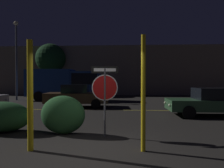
{
  "coord_description": "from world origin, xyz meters",
  "views": [
    {
      "loc": [
        0.85,
        -5.35,
        1.79
      ],
      "look_at": [
        0.29,
        3.74,
        1.63
      ],
      "focal_mm": 35.0,
      "sensor_mm": 36.0,
      "label": 1
    }
  ],
  "objects": [
    {
      "name": "tree_0",
      "position": [
        -7.88,
        19.71,
        4.3
      ],
      "size": [
        3.47,
        3.47,
        6.05
      ],
      "color": "#422D1E",
      "rests_on": "ground_plane"
    },
    {
      "name": "hedge_bush_1",
      "position": [
        -3.38,
        1.91,
        0.52
      ],
      "size": [
        1.98,
        1.11,
        1.05
      ],
      "primitive_type": "ellipsoid",
      "color": "#285B2D",
      "rests_on": "ground_plane"
    },
    {
      "name": "passing_car_2",
      "position": [
        -2.36,
        8.95,
        0.74
      ],
      "size": [
        4.32,
        2.23,
        1.5
      ],
      "rotation": [
        0.0,
        0.0,
        -1.48
      ],
      "color": "brown",
      "rests_on": "ground_plane"
    },
    {
      "name": "street_lamp",
      "position": [
        -8.86,
        13.56,
        4.28
      ],
      "size": [
        0.4,
        0.4,
        7.05
      ],
      "color": "#4C4C51",
      "rests_on": "ground_plane"
    },
    {
      "name": "delivery_truck",
      "position": [
        -4.38,
        13.52,
        1.55
      ],
      "size": [
        6.31,
        2.44,
        2.72
      ],
      "rotation": [
        0.0,
        0.0,
        -1.56
      ],
      "color": "navy",
      "rests_on": "ground_plane"
    },
    {
      "name": "yellow_pole_right",
      "position": [
        1.3,
        0.15,
        1.46
      ],
      "size": [
        0.12,
        0.12,
        2.92
      ],
      "primitive_type": "cylinder",
      "color": "yellow",
      "rests_on": "ground_plane"
    },
    {
      "name": "ground_plane",
      "position": [
        0.0,
        0.0,
        0.0
      ],
      "size": [
        260.0,
        260.0,
        0.0
      ],
      "primitive_type": "plane",
      "color": "black"
    },
    {
      "name": "building_backdrop",
      "position": [
        -1.58,
        22.48,
        2.95
      ],
      "size": [
        33.22,
        4.24,
        5.91
      ],
      "primitive_type": "cube",
      "color": "#7A6B5B",
      "rests_on": "ground_plane"
    },
    {
      "name": "road_center_stripe",
      "position": [
        0.0,
        7.61,
        0.0
      ],
      "size": [
        42.96,
        0.12,
        0.01
      ],
      "primitive_type": "cube",
      "color": "gold",
      "rests_on": "ground_plane"
    },
    {
      "name": "passing_car_3",
      "position": [
        5.09,
        5.8,
        0.69
      ],
      "size": [
        4.25,
        2.0,
        1.4
      ],
      "rotation": [
        0.0,
        0.0,
        1.58
      ],
      "color": "#335B38",
      "rests_on": "ground_plane"
    },
    {
      "name": "yellow_pole_left",
      "position": [
        -1.55,
        0.01,
        1.4
      ],
      "size": [
        0.15,
        0.15,
        2.81
      ],
      "primitive_type": "cylinder",
      "color": "yellow",
      "rests_on": "ground_plane"
    },
    {
      "name": "hedge_bush_2",
      "position": [
        -1.22,
        1.77,
        0.64
      ],
      "size": [
        1.48,
        0.75,
        1.27
      ],
      "primitive_type": "ellipsoid",
      "color": "#2D6633",
      "rests_on": "ground_plane"
    },
    {
      "name": "stop_sign",
      "position": [
        0.2,
        1.53,
        1.56
      ],
      "size": [
        0.84,
        0.17,
        2.23
      ],
      "rotation": [
        0.0,
        0.0,
        0.17
      ],
      "color": "#4C4C51",
      "rests_on": "ground_plane"
    }
  ]
}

